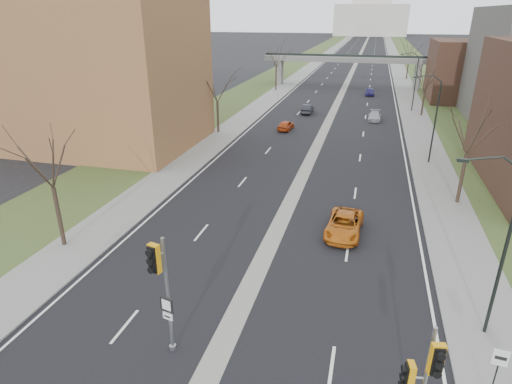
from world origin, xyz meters
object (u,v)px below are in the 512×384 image
at_px(signal_pole_median, 161,278).
at_px(speed_limit_sign, 498,367).
at_px(signal_pole_right, 422,375).
at_px(car_left_far, 308,109).
at_px(car_right_near, 344,225).
at_px(car_left_near, 286,125).
at_px(car_right_far, 370,92).
at_px(car_right_mid, 375,116).

bearing_deg(signal_pole_median, speed_limit_sign, 16.43).
relative_size(signal_pole_right, speed_limit_sign, 1.99).
xyz_separation_m(car_left_far, car_right_near, (8.27, -37.90, 0.03)).
height_order(signal_pole_right, car_left_far, signal_pole_right).
distance_m(car_left_near, car_right_far, 31.05).
bearing_deg(signal_pole_right, car_right_near, 91.60).
xyz_separation_m(speed_limit_sign, car_right_near, (-6.49, 12.79, -1.21)).
bearing_deg(car_left_far, car_right_near, 103.34).
bearing_deg(speed_limit_sign, car_left_near, 116.84).
height_order(signal_pole_right, speed_limit_sign, signal_pole_right).
bearing_deg(signal_pole_median, car_right_far, 97.16).
height_order(car_left_near, car_right_near, car_right_near).
xyz_separation_m(signal_pole_median, signal_pole_right, (10.12, -1.97, -0.64)).
height_order(speed_limit_sign, car_right_near, speed_limit_sign).
height_order(signal_pole_right, car_right_far, signal_pole_right).
bearing_deg(car_left_far, car_right_far, -114.40).
bearing_deg(signal_pole_median, car_right_near, 76.70).
bearing_deg(car_right_mid, speed_limit_sign, -83.10).
bearing_deg(speed_limit_sign, car_left_far, 111.26).
xyz_separation_m(signal_pole_median, speed_limit_sign, (13.22, 0.77, -2.10)).
height_order(car_left_far, car_right_near, car_right_near).
xyz_separation_m(car_right_near, car_right_mid, (1.67, 35.79, -0.08)).
xyz_separation_m(car_left_near, car_right_far, (10.04, 29.38, 0.03)).
xyz_separation_m(car_right_near, car_right_far, (0.57, 56.48, -0.02)).
distance_m(signal_pole_median, car_left_far, 51.58).
bearing_deg(speed_limit_sign, car_right_near, 121.93).
bearing_deg(car_left_far, signal_pole_right, 103.34).
bearing_deg(signal_pole_right, car_right_mid, 81.20).
bearing_deg(car_right_near, car_left_near, 112.33).
height_order(signal_pole_median, car_right_far, signal_pole_median).
relative_size(signal_pole_median, car_left_near, 1.54).
height_order(car_right_mid, car_right_far, car_right_far).
bearing_deg(car_right_far, signal_pole_right, -90.23).
xyz_separation_m(car_left_near, car_left_far, (1.20, 10.80, 0.03)).
height_order(car_left_far, car_right_mid, car_left_far).
height_order(car_left_far, car_right_far, car_right_far).
bearing_deg(speed_limit_sign, car_right_far, 99.91).
bearing_deg(car_right_far, car_left_far, -117.91).
bearing_deg(car_right_far, speed_limit_sign, -87.58).
height_order(car_left_near, car_right_far, car_right_far).
distance_m(car_right_mid, car_right_far, 20.72).
height_order(signal_pole_median, car_left_far, signal_pole_median).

